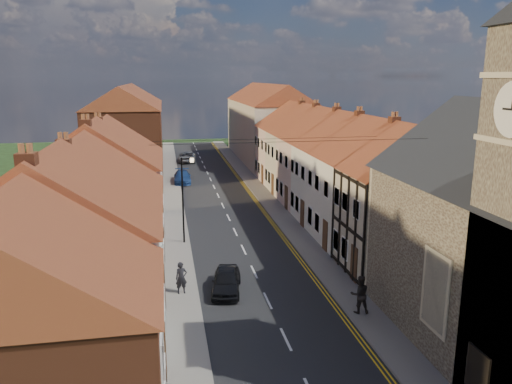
# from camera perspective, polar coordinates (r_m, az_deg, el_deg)

# --- Properties ---
(road) EXTENTS (7.00, 90.00, 0.02)m
(road) POSITION_cam_1_polar(r_m,az_deg,el_deg) (45.35, -3.81, -1.56)
(road) COLOR black
(road) RESTS_ON ground
(pavement_left) EXTENTS (1.80, 90.00, 0.12)m
(pavement_left) POSITION_cam_1_polar(r_m,az_deg,el_deg) (45.07, -9.38, -1.74)
(pavement_left) COLOR gray
(pavement_left) RESTS_ON ground
(pavement_right) EXTENTS (1.80, 90.00, 0.12)m
(pavement_right) POSITION_cam_1_polar(r_m,az_deg,el_deg) (46.03, 1.63, -1.26)
(pavement_right) COLOR gray
(pavement_right) RESTS_ON ground
(cottage_r_tudor) EXTENTS (8.30, 5.20, 9.00)m
(cottage_r_tudor) POSITION_cam_1_polar(r_m,az_deg,el_deg) (30.71, 17.50, -0.69)
(cottage_r_tudor) COLOR beige
(cottage_r_tudor) RESTS_ON ground
(cottage_r_white_near) EXTENTS (8.30, 6.00, 9.00)m
(cottage_r_white_near) POSITION_cam_1_polar(r_m,az_deg,el_deg) (35.45, 13.52, 1.36)
(cottage_r_white_near) COLOR silver
(cottage_r_white_near) RESTS_ON ground
(cottage_r_cream_mid) EXTENTS (8.30, 5.20, 9.00)m
(cottage_r_cream_mid) POSITION_cam_1_polar(r_m,az_deg,el_deg) (40.35, 10.45, 2.91)
(cottage_r_cream_mid) COLOR silver
(cottage_r_cream_mid) RESTS_ON ground
(cottage_r_pink) EXTENTS (8.30, 6.00, 9.00)m
(cottage_r_pink) POSITION_cam_1_polar(r_m,az_deg,el_deg) (45.37, 8.04, 4.10)
(cottage_r_pink) COLOR #C6A19C
(cottage_r_pink) RESTS_ON ground
(cottage_r_white_far) EXTENTS (8.30, 5.20, 9.00)m
(cottage_r_white_far) POSITION_cam_1_polar(r_m,az_deg,el_deg) (50.46, 6.11, 5.06)
(cottage_r_white_far) COLOR beige
(cottage_r_white_far) RESTS_ON ground
(cottage_r_cream_far) EXTENTS (8.30, 6.00, 9.00)m
(cottage_r_cream_far) POSITION_cam_1_polar(r_m,az_deg,el_deg) (55.61, 4.54, 5.83)
(cottage_r_cream_far) COLOR #C6A19C
(cottage_r_cream_far) RESTS_ON ground
(cottage_l_brick_near) EXTENTS (8.30, 5.70, 8.80)m
(cottage_l_brick_near) POSITION_cam_1_polar(r_m,az_deg,el_deg) (15.72, -26.12, -15.15)
(cottage_l_brick_near) COLOR brown
(cottage_l_brick_near) RESTS_ON ground
(cottage_l_cream) EXTENTS (8.30, 6.30, 9.10)m
(cottage_l_cream) POSITION_cam_1_polar(r_m,az_deg,el_deg) (20.82, -21.98, -7.37)
(cottage_l_cream) COLOR silver
(cottage_l_cream) RESTS_ON ground
(cottage_l_white) EXTENTS (8.30, 6.90, 8.80)m
(cottage_l_white) POSITION_cam_1_polar(r_m,az_deg,el_deg) (26.86, -19.35, -2.98)
(cottage_l_white) COLOR beige
(cottage_l_white) RESTS_ON ground
(cottage_l_brick_mid) EXTENTS (8.30, 5.70, 9.10)m
(cottage_l_brick_mid) POSITION_cam_1_polar(r_m,az_deg,el_deg) (32.69, -17.81, 0.20)
(cottage_l_brick_mid) COLOR #C6A19C
(cottage_l_brick_mid) RESTS_ON ground
(cottage_l_pink) EXTENTS (8.30, 6.30, 8.80)m
(cottage_l_pink) POSITION_cam_1_polar(r_m,az_deg,el_deg) (38.36, -16.75, 1.88)
(cottage_l_pink) COLOR #C6A19C
(cottage_l_pink) RESTS_ON ground
(block_right_far) EXTENTS (8.30, 24.20, 10.50)m
(block_right_far) POSITION_cam_1_polar(r_m,az_deg,el_deg) (70.34, 1.32, 8.06)
(block_right_far) COLOR beige
(block_right_far) RESTS_ON ground
(block_left_far) EXTENTS (8.30, 24.20, 10.50)m
(block_left_far) POSITION_cam_1_polar(r_m,az_deg,el_deg) (64.04, -14.38, 7.16)
(block_left_far) COLOR brown
(block_left_far) RESTS_ON ground
(lamppost) EXTENTS (0.88, 0.15, 6.00)m
(lamppost) POSITION_cam_1_polar(r_m,az_deg,el_deg) (34.54, -8.24, -0.31)
(lamppost) COLOR black
(lamppost) RESTS_ON pavement_left
(car_near) EXTENTS (2.12, 3.92, 1.27)m
(car_near) POSITION_cam_1_polar(r_m,az_deg,el_deg) (27.53, -3.41, -10.10)
(car_near) COLOR black
(car_near) RESTS_ON ground
(car_far) EXTENTS (1.92, 4.52, 1.30)m
(car_far) POSITION_cam_1_polar(r_m,az_deg,el_deg) (55.47, -8.42, 1.71)
(car_far) COLOR navy
(car_far) RESTS_ON ground
(car_distant) EXTENTS (2.45, 4.89, 1.33)m
(car_distant) POSITION_cam_1_polar(r_m,az_deg,el_deg) (68.92, -7.87, 3.96)
(car_distant) COLOR gray
(car_distant) RESTS_ON ground
(pedestrian_left) EXTENTS (0.69, 0.52, 1.73)m
(pedestrian_left) POSITION_cam_1_polar(r_m,az_deg,el_deg) (27.23, -8.53, -9.69)
(pedestrian_left) COLOR black
(pedestrian_left) RESTS_ON pavement_left
(pedestrian_right) EXTENTS (1.00, 0.82, 1.91)m
(pedestrian_right) POSITION_cam_1_polar(r_m,az_deg,el_deg) (25.36, 11.78, -11.37)
(pedestrian_right) COLOR black
(pedestrian_right) RESTS_ON pavement_right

